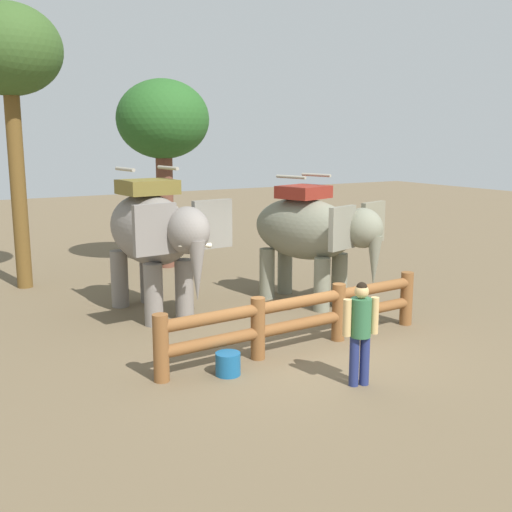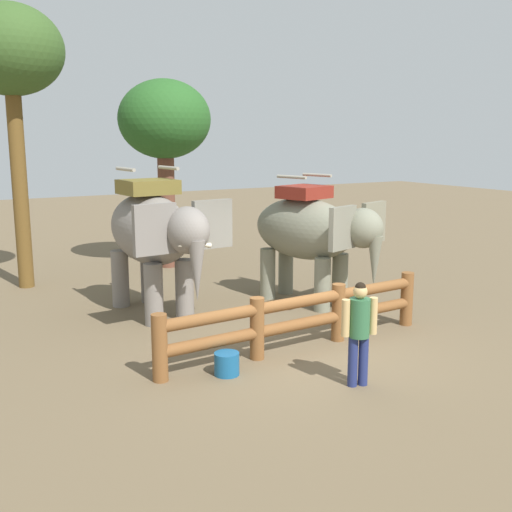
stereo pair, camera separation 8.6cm
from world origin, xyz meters
TOP-DOWN VIEW (x-y plane):
  - ground_plane at (0.00, 0.00)m, footprint 60.00×60.00m
  - log_fence at (0.00, 0.11)m, footprint 5.48×0.53m
  - elephant_near_left at (-1.40, 3.32)m, footprint 2.03×3.57m
  - elephant_center at (1.89, 2.49)m, footprint 2.26×3.39m
  - tourist_woman_in_black at (-0.14, -1.66)m, footprint 0.54×0.37m
  - tree_far_left at (-3.30, 7.23)m, footprint 2.45×2.45m
  - tree_back_center at (0.65, 7.76)m, footprint 2.52×2.52m
  - feed_bucket at (-1.63, -0.32)m, footprint 0.39×0.39m

SIDE VIEW (x-z plane):
  - ground_plane at x=0.00m, z-range 0.00..0.00m
  - feed_bucket at x=-1.63m, z-range 0.00..0.36m
  - log_fence at x=0.00m, z-range 0.08..1.13m
  - tourist_woman_in_black at x=-0.14m, z-range 0.12..1.70m
  - elephant_center at x=1.89m, z-range 0.18..3.01m
  - elephant_near_left at x=-1.40m, z-range 0.19..3.23m
  - tree_back_center at x=0.65m, z-range 1.40..6.57m
  - tree_far_left at x=-3.30m, z-range 2.13..8.78m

